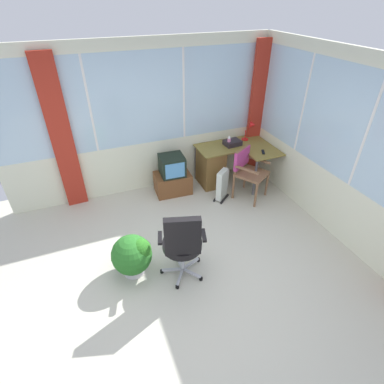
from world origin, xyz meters
name	(u,v)px	position (x,y,z in m)	size (l,w,h in m)	color
ground	(193,279)	(0.00, 0.00, -0.03)	(5.63, 5.73, 0.06)	beige
north_window_panel	(141,122)	(0.00, 2.39, 1.29)	(4.63, 0.07, 2.58)	silver
east_window_panel	(359,160)	(2.34, 0.00, 1.29)	(0.07, 4.73, 2.58)	silver
curtain_north_left	(62,138)	(-1.27, 2.31, 1.24)	(0.33, 0.07, 2.48)	#AC2C1E
curtain_corner	(257,111)	(2.21, 2.26, 1.24)	(0.33, 0.07, 2.48)	#AC2C1E
desk	(214,164)	(1.24, 2.03, 0.40)	(1.36, 1.00, 0.74)	olive
desk_lamp	(251,128)	(2.02, 2.11, 0.98)	(0.24, 0.21, 0.38)	red
tv_remote	(263,152)	(1.96, 1.56, 0.75)	(0.04, 0.15, 0.02)	black
spray_bottle	(229,141)	(1.52, 2.02, 0.84)	(0.06, 0.06, 0.22)	pink
paper_tray	(232,143)	(1.60, 2.04, 0.78)	(0.30, 0.23, 0.09)	#272025
wooden_armchair	(246,166)	(1.58, 1.46, 0.59)	(0.66, 0.66, 0.91)	brown
office_chair	(182,242)	(-0.11, 0.08, 0.61)	(0.63, 0.59, 1.06)	#B7B7BF
tv_on_stand	(173,177)	(0.40, 2.02, 0.32)	(0.66, 0.48, 0.74)	brown
space_heater	(223,184)	(1.16, 1.50, 0.29)	(0.35, 0.33, 0.58)	silver
potted_plant	(133,255)	(-0.69, 0.39, 0.32)	(0.53, 0.53, 0.58)	silver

